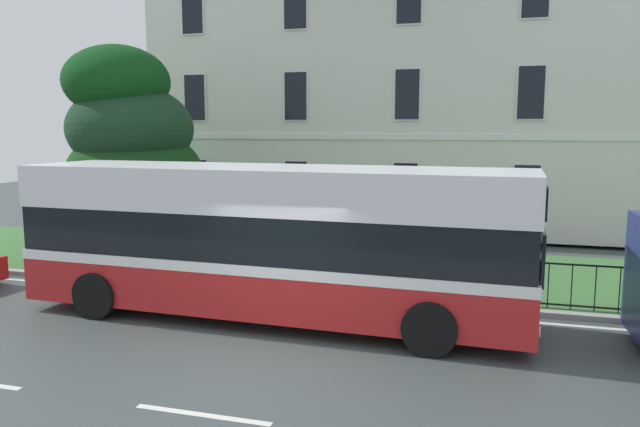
{
  "coord_description": "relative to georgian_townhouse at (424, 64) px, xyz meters",
  "views": [
    {
      "loc": [
        3.69,
        -8.87,
        3.86
      ],
      "look_at": [
        -0.22,
        4.77,
        1.87
      ],
      "focal_mm": 34.25,
      "sensor_mm": 36.0,
      "label": 1
    }
  ],
  "objects": [
    {
      "name": "ground_plane",
      "position": [
        -0.76,
        -15.69,
        -6.47
      ],
      "size": [
        60.0,
        56.0,
        0.18
      ],
      "color": "#3E4746"
    },
    {
      "name": "georgian_townhouse",
      "position": [
        0.0,
        0.0,
        0.0
      ],
      "size": [
        20.15,
        9.85,
        12.6
      ],
      "color": "silver",
      "rests_on": "ground_plane"
    },
    {
      "name": "single_decker_bus",
      "position": [
        -1.37,
        -14.35,
        -4.82
      ],
      "size": [
        10.4,
        2.83,
        3.1
      ],
      "rotation": [
        0.0,
        0.0,
        -0.03
      ],
      "color": "red",
      "rests_on": "ground_plane"
    },
    {
      "name": "iron_verge_railing",
      "position": [
        0.0,
        -12.46,
        -5.83
      ],
      "size": [
        15.52,
        0.04,
        0.97
      ],
      "color": "black",
      "rests_on": "ground_plane"
    },
    {
      "name": "evergreen_tree",
      "position": [
        -7.59,
        -9.63,
        -3.69
      ],
      "size": [
        4.22,
        4.34,
        6.45
      ],
      "color": "#423328",
      "rests_on": "ground_plane"
    }
  ]
}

